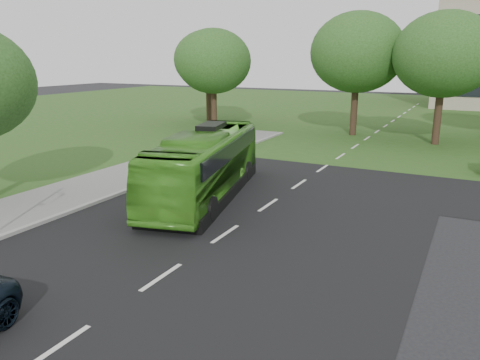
{
  "coord_description": "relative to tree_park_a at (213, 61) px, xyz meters",
  "views": [
    {
      "loc": [
        8.04,
        -12.42,
        6.48
      ],
      "look_at": [
        -0.4,
        4.01,
        1.6
      ],
      "focal_mm": 35.0,
      "sensor_mm": 36.0,
      "label": 1
    }
  ],
  "objects": [
    {
      "name": "ground",
      "position": [
        13.74,
        -24.76,
        -6.08
      ],
      "size": [
        160.0,
        160.0,
        0.0
      ],
      "primitive_type": "plane",
      "color": "black",
      "rests_on": "ground"
    },
    {
      "name": "street_surfaces",
      "position": [
        13.36,
        -2.01,
        -6.05
      ],
      "size": [
        120.0,
        120.0,
        0.15
      ],
      "color": "black",
      "rests_on": "ground"
    },
    {
      "name": "tree_park_a",
      "position": [
        0.0,
        0.0,
        0.0
      ],
      "size": [
        6.74,
        6.74,
        8.96
      ],
      "color": "black",
      "rests_on": "ground"
    },
    {
      "name": "tree_park_b",
      "position": [
        12.23,
        2.45,
        0.73
      ],
      "size": [
        7.7,
        7.7,
        10.09
      ],
      "color": "black",
      "rests_on": "ground"
    },
    {
      "name": "tree_park_c",
      "position": [
        18.92,
        0.94,
        0.54
      ],
      "size": [
        7.35,
        7.35,
        9.76
      ],
      "color": "black",
      "rests_on": "ground"
    },
    {
      "name": "tree_park_f",
      "position": [
        -3.0,
        4.06,
        0.11
      ],
      "size": [
        6.81,
        6.81,
        9.1
      ],
      "color": "black",
      "rests_on": "ground"
    },
    {
      "name": "bus",
      "position": [
        10.46,
        -18.77,
        -4.52
      ],
      "size": [
        5.2,
        11.47,
        3.11
      ],
      "primitive_type": "imported",
      "rotation": [
        0.0,
        0.0,
        0.24
      ],
      "color": "#469823",
      "rests_on": "ground"
    }
  ]
}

